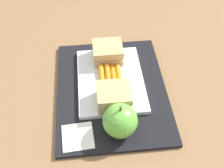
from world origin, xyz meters
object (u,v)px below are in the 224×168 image
(sandwich_half_left, at_px, (108,52))
(apple, at_px, (120,121))
(carrot_sticks_bundle, at_px, (111,76))
(food_tray, at_px, (111,80))
(paper_napkin, at_px, (78,137))
(sandwich_half_right, at_px, (114,96))

(sandwich_half_left, bearing_deg, apple, 1.52)
(sandwich_half_left, distance_m, apple, 0.23)
(carrot_sticks_bundle, bearing_deg, apple, 2.24)
(food_tray, xyz_separation_m, sandwich_half_left, (-0.08, 0.00, 0.03))
(sandwich_half_left, xyz_separation_m, paper_napkin, (0.24, -0.09, -0.03))
(food_tray, distance_m, apple, 0.16)
(food_tray, xyz_separation_m, sandwich_half_right, (0.08, 0.00, 0.03))
(food_tray, height_order, sandwich_half_left, sandwich_half_left)
(apple, bearing_deg, food_tray, -177.71)
(food_tray, relative_size, sandwich_half_right, 2.88)
(sandwich_half_right, relative_size, paper_napkin, 1.14)
(apple, bearing_deg, carrot_sticks_bundle, -177.76)
(food_tray, bearing_deg, sandwich_half_left, 180.00)
(sandwich_half_left, height_order, sandwich_half_right, same)
(sandwich_half_right, bearing_deg, food_tray, 180.00)
(food_tray, height_order, carrot_sticks_bundle, carrot_sticks_bundle)
(paper_napkin, bearing_deg, food_tray, 150.67)
(food_tray, bearing_deg, paper_napkin, -29.33)
(sandwich_half_right, height_order, carrot_sticks_bundle, sandwich_half_right)
(sandwich_half_left, bearing_deg, food_tray, 0.00)
(sandwich_half_left, xyz_separation_m, sandwich_half_right, (0.16, 0.00, 0.00))
(sandwich_half_right, relative_size, apple, 0.89)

